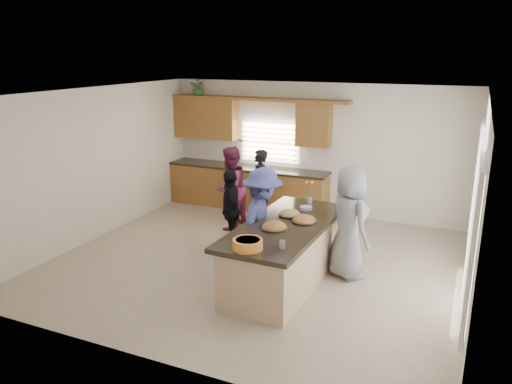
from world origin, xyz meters
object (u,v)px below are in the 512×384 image
at_px(woman_right_back, 262,222).
at_px(woman_left_front, 231,210).
at_px(woman_left_mid, 230,188).
at_px(island, 285,255).
at_px(woman_left_back, 259,186).
at_px(woman_right_front, 349,222).
at_px(salad_bowl, 248,244).

bearing_deg(woman_right_back, woman_left_front, 47.43).
xyz_separation_m(woman_left_mid, woman_right_back, (1.42, -1.71, 0.04)).
relative_size(island, woman_left_back, 1.81).
xyz_separation_m(woman_left_back, woman_right_front, (2.31, -1.86, 0.14)).
distance_m(salad_bowl, woman_right_back, 1.31).
xyz_separation_m(woman_left_mid, woman_right_front, (2.66, -1.23, 0.06)).
height_order(island, woman_left_mid, woman_left_mid).
relative_size(salad_bowl, woman_left_front, 0.27).
relative_size(salad_bowl, woman_left_mid, 0.24).
xyz_separation_m(island, woman_right_front, (0.81, 0.63, 0.44)).
bearing_deg(woman_right_back, woman_left_mid, 35.71).
height_order(woman_left_front, woman_right_back, woman_right_back).
bearing_deg(woman_left_front, woman_right_front, 50.35).
bearing_deg(salad_bowl, woman_left_mid, 120.49).
bearing_deg(woman_left_mid, woman_right_front, 69.23).
relative_size(island, woman_left_mid, 1.66).
bearing_deg(woman_left_front, salad_bowl, -0.77).
bearing_deg(woman_right_back, woman_left_back, 20.76).
height_order(woman_left_mid, woman_left_front, woman_left_mid).
height_order(salad_bowl, woman_right_back, woman_right_back).
relative_size(woman_left_back, woman_left_mid, 0.91).
relative_size(woman_left_back, woman_right_back, 0.87).
distance_m(island, salad_bowl, 1.25).
relative_size(salad_bowl, woman_left_back, 0.26).
relative_size(woman_left_front, woman_right_back, 0.85).
bearing_deg(salad_bowl, woman_right_front, 62.51).
xyz_separation_m(salad_bowl, woman_left_mid, (-1.75, 2.97, -0.20)).
bearing_deg(woman_left_front, woman_left_mid, 174.05).
bearing_deg(island, salad_bowl, -93.40).
relative_size(island, woman_right_front, 1.54).
xyz_separation_m(salad_bowl, woman_right_back, (-0.33, 1.26, -0.16)).
distance_m(woman_left_mid, woman_left_front, 1.10).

